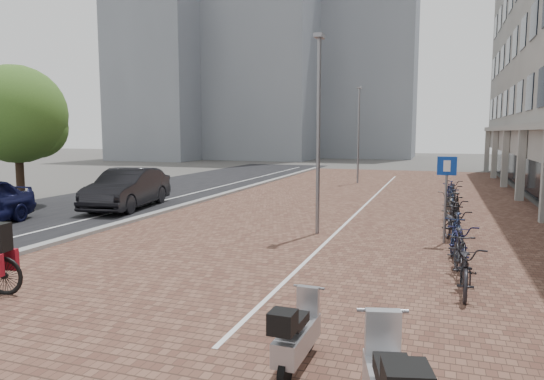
% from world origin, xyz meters
% --- Properties ---
extents(ground, '(140.00, 140.00, 0.00)m').
position_xyz_m(ground, '(0.00, 0.00, 0.00)').
color(ground, '#474442').
rests_on(ground, ground).
extents(plaza_brick, '(14.50, 42.00, 0.04)m').
position_xyz_m(plaza_brick, '(2.00, 12.00, 0.01)').
color(plaza_brick, brown).
rests_on(plaza_brick, ground).
extents(street_asphalt, '(8.00, 50.00, 0.03)m').
position_xyz_m(street_asphalt, '(-9.00, 12.00, 0.01)').
color(street_asphalt, black).
rests_on(street_asphalt, ground).
extents(curb, '(0.35, 42.00, 0.14)m').
position_xyz_m(curb, '(-5.10, 12.00, 0.07)').
color(curb, gray).
rests_on(curb, ground).
extents(lane_line, '(0.12, 44.00, 0.00)m').
position_xyz_m(lane_line, '(-7.00, 12.00, 0.02)').
color(lane_line, white).
rests_on(lane_line, street_asphalt).
extents(parking_line, '(0.10, 30.00, 0.00)m').
position_xyz_m(parking_line, '(2.20, 12.00, 0.04)').
color(parking_line, white).
rests_on(parking_line, plaza_brick).
extents(bg_towers, '(33.00, 23.00, 32.00)m').
position_xyz_m(bg_towers, '(-14.34, 48.94, 13.96)').
color(bg_towers, gray).
rests_on(bg_towers, ground).
extents(car_dark, '(2.57, 5.35, 1.69)m').
position_xyz_m(car_dark, '(-7.18, 8.14, 0.85)').
color(car_dark, black).
rests_on(car_dark, ground).
extents(scooter_front, '(0.50, 1.50, 1.02)m').
position_xyz_m(scooter_front, '(3.50, -3.11, 0.51)').
color(scooter_front, '#A2A1A6').
rests_on(scooter_front, ground).
extents(parking_sign, '(0.53, 0.09, 2.52)m').
position_xyz_m(parking_sign, '(5.43, 5.41, 1.70)').
color(parking_sign, slate).
rests_on(parking_sign, ground).
extents(lamp_near, '(0.12, 0.12, 6.08)m').
position_xyz_m(lamp_near, '(1.66, 5.58, 3.04)').
color(lamp_near, slate).
rests_on(lamp_near, ground).
extents(lamp_far, '(0.12, 0.12, 5.96)m').
position_xyz_m(lamp_far, '(0.36, 21.51, 2.98)').
color(lamp_far, gray).
rests_on(lamp_far, ground).
extents(street_tree, '(4.15, 4.15, 6.04)m').
position_xyz_m(street_tree, '(-11.77, 7.20, 3.84)').
color(street_tree, '#382619').
rests_on(street_tree, ground).
extents(bike_row, '(1.14, 15.79, 1.05)m').
position_xyz_m(bike_row, '(5.75, 7.90, 0.52)').
color(bike_row, black).
rests_on(bike_row, ground).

